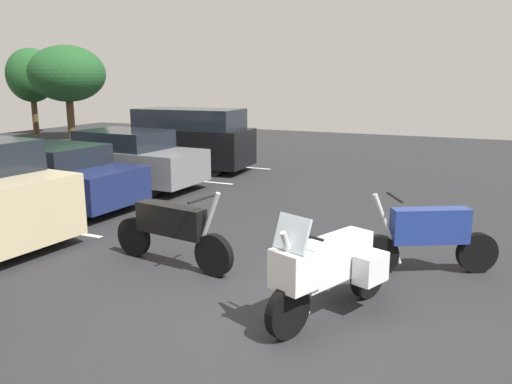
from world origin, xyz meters
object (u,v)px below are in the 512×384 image
Objects in this scene: motorcycle_second at (172,230)px; car_navy at (48,176)px; motorcycle_third at (428,236)px; motorcycle_touring at (328,267)px; car_black at (181,139)px; car_grey at (119,159)px.

car_navy is at bearing 66.55° from motorcycle_second.
car_navy is at bearing 84.65° from motorcycle_third.
motorcycle_touring is at bearing 155.05° from motorcycle_third.
car_navy reaches higher than motorcycle_third.
car_black reaches higher than motorcycle_touring.
car_grey is at bearing 178.08° from car_black.
car_navy is 0.97× the size of car_black.
car_grey reaches higher than car_navy.
car_black is (2.94, -0.10, 0.23)m from car_grey.
car_grey is at bearing 68.96° from motorcycle_third.
motorcycle_touring is 11.01m from car_black.
motorcycle_touring is 2.81m from motorcycle_second.
motorcycle_third is 0.41× the size of car_navy.
car_navy is at bearing 178.31° from car_black.
car_black reaches higher than car_navy.
motorcycle_second reaches higher than motorcycle_third.
motorcycle_touring and car_navy have the same top height.
car_navy is 0.96× the size of car_grey.
motorcycle_second is at bearing 75.13° from motorcycle_touring.
car_grey reaches higher than motorcycle_touring.
motorcycle_touring is 8.03m from car_navy.
motorcycle_third is 8.49m from car_navy.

